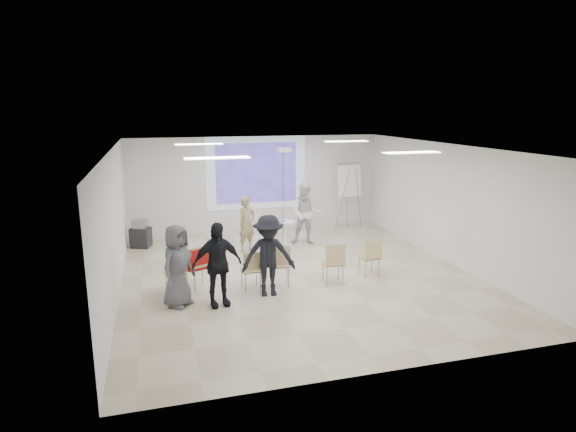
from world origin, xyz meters
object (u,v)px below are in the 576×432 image
object	(u,v)px
flipchart_easel	(349,180)
chair_far_left	(176,270)
chair_left_inner	(252,267)
audience_left	(217,258)
laptop	(251,268)
av_cart	(141,235)
audience_outer	(177,261)
player_left	(247,220)
player_right	(306,210)
audience_mid	(268,250)
chair_right_inner	(334,260)
chair_center	(280,262)
chair_left_mid	(200,264)
pedestal_table	(285,232)
chair_right_far	(371,255)

from	to	relation	value
flipchart_easel	chair_far_left	bearing A→B (deg)	-143.46
chair_left_inner	audience_left	world-z (taller)	audience_left
laptop	av_cart	size ratio (longest dim) A/B	0.41
audience_outer	chair_left_inner	bearing A→B (deg)	-34.38
player_left	av_cart	world-z (taller)	player_left
player_right	audience_mid	xyz separation A→B (m)	(-1.95, -3.53, -0.01)
chair_left_inner	laptop	world-z (taller)	chair_left_inner
chair_right_inner	flipchart_easel	size ratio (longest dim) A/B	0.44
audience_outer	av_cart	xyz separation A→B (m)	(-0.80, 4.51, -0.57)
flipchart_easel	chair_center	bearing A→B (deg)	-128.34
chair_left_mid	audience_mid	distance (m)	1.59
audience_left	audience_mid	distance (m)	1.13
chair_left_inner	laptop	bearing A→B (deg)	89.29
chair_left_inner	av_cart	world-z (taller)	chair_left_inner
pedestal_table	audience_left	world-z (taller)	audience_left
chair_left_inner	chair_far_left	bearing A→B (deg)	167.28
chair_left_mid	flipchart_easel	distance (m)	6.79
chair_left_inner	chair_right_far	world-z (taller)	chair_right_far
player_left	chair_right_far	xyz separation A→B (m)	(2.38, -2.79, -0.34)
pedestal_table	chair_right_far	size ratio (longest dim) A/B	0.84
audience_left	player_right	bearing A→B (deg)	41.23
pedestal_table	chair_far_left	bearing A→B (deg)	-138.41
pedestal_table	audience_mid	world-z (taller)	audience_mid
laptop	flipchart_easel	bearing A→B (deg)	-136.20
player_right	chair_right_far	size ratio (longest dim) A/B	2.20
chair_left_inner	player_right	bearing A→B (deg)	51.37
chair_left_inner	audience_mid	size ratio (longest dim) A/B	0.45
chair_center	chair_right_inner	world-z (taller)	chair_right_inner
chair_right_far	chair_right_inner	bearing A→B (deg)	-169.40
player_right	chair_center	bearing A→B (deg)	-97.46
audience_mid	flipchart_easel	bearing A→B (deg)	56.84
player_right	chair_left_inner	xyz separation A→B (m)	(-2.24, -3.17, -0.47)
laptop	audience_left	world-z (taller)	audience_left
chair_left_mid	chair_left_inner	xyz separation A→B (m)	(1.07, -0.37, -0.06)
audience_outer	flipchart_easel	size ratio (longest dim) A/B	0.86
chair_left_mid	audience_mid	bearing A→B (deg)	-50.55
chair_left_inner	av_cart	bearing A→B (deg)	116.60
player_left	audience_outer	distance (m)	3.85
laptop	av_cart	xyz separation A→B (m)	(-2.37, 4.02, -0.11)
laptop	chair_right_inner	bearing A→B (deg)	168.92
chair_right_far	audience_outer	distance (m)	4.45
chair_far_left	audience_outer	size ratio (longest dim) A/B	0.47
chair_far_left	chair_right_inner	world-z (taller)	chair_right_inner
chair_right_inner	chair_left_mid	bearing A→B (deg)	176.01
chair_left_mid	chair_center	distance (m)	1.74
pedestal_table	audience_mid	size ratio (longest dim) A/B	0.39
player_left	chair_center	bearing A→B (deg)	-115.48
chair_left_mid	laptop	xyz separation A→B (m)	(1.06, -0.28, -0.11)
chair_far_left	av_cart	xyz separation A→B (m)	(-0.79, 3.85, -0.16)
chair_right_inner	pedestal_table	bearing A→B (deg)	100.79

